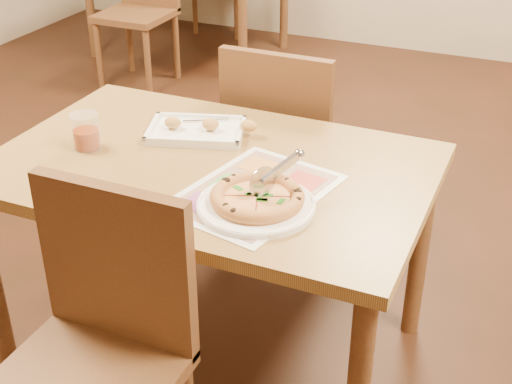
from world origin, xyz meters
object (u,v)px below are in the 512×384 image
at_px(chair_far, 284,132).
at_px(appetizer_tray, 199,131).
at_px(pizza, 257,197).
at_px(glass_tumbler, 86,133).
at_px(dining_table, 211,188).
at_px(menu, 254,192).
at_px(plate, 256,206).
at_px(chair_near, 100,324).
at_px(pizza_cutter, 275,173).

height_order(chair_far, appetizer_tray, chair_far).
height_order(pizza, glass_tumbler, glass_tumbler).
height_order(dining_table, menu, menu).
bearing_deg(pizza, plate, -90.48).
bearing_deg(plate, chair_near, -119.26).
height_order(plate, appetizer_tray, appetizer_tray).
bearing_deg(chair_near, chair_far, 90.00).
bearing_deg(chair_near, pizza, 61.20).
bearing_deg(pizza, menu, 119.87).
height_order(pizza, pizza_cutter, pizza_cutter).
distance_m(pizza, pizza_cutter, 0.08).
distance_m(chair_far, plate, 0.84).
bearing_deg(pizza, pizza_cutter, 49.97).
bearing_deg(chair_far, pizza_cutter, 109.60).
distance_m(chair_far, pizza, 0.84).
relative_size(pizza_cutter, appetizer_tray, 0.41).
bearing_deg(pizza_cutter, dining_table, 91.95).
bearing_deg(dining_table, glass_tumbler, -171.25).
distance_m(glass_tumbler, menu, 0.59).
height_order(chair_near, appetizer_tray, chair_near).
height_order(plate, menu, plate).
bearing_deg(dining_table, pizza_cutter, -28.11).
bearing_deg(pizza_cutter, chair_far, 49.66).
relative_size(dining_table, glass_tumbler, 11.71).
height_order(chair_near, menu, chair_near).
relative_size(dining_table, pizza, 5.16).
bearing_deg(dining_table, chair_near, -90.00).
height_order(dining_table, glass_tumbler, glass_tumbler).
xyz_separation_m(pizza_cutter, appetizer_tray, (-0.39, 0.30, -0.08)).
height_order(chair_near, plate, chair_near).
relative_size(chair_near, pizza_cutter, 3.12).
height_order(pizza, menu, pizza).
relative_size(pizza_cutter, glass_tumbler, 1.36).
bearing_deg(appetizer_tray, menu, -41.37).
bearing_deg(chair_far, menu, 105.11).
distance_m(dining_table, chair_far, 0.61).
bearing_deg(plate, pizza_cutter, 54.95).
bearing_deg(appetizer_tray, pizza_cutter, -38.19).
height_order(dining_table, chair_near, chair_near).
bearing_deg(glass_tumbler, appetizer_tray, 39.27).
height_order(dining_table, appetizer_tray, appetizer_tray).
relative_size(plate, pizza, 1.25).
height_order(dining_table, pizza_cutter, pizza_cutter).
distance_m(chair_near, glass_tumbler, 0.70).
distance_m(dining_table, appetizer_tray, 0.23).
height_order(chair_far, menu, chair_far).
relative_size(chair_far, pizza, 1.86).
xyz_separation_m(chair_far, pizza_cutter, (0.26, -0.74, 0.24)).
height_order(chair_near, chair_far, same).
distance_m(pizza, glass_tumbler, 0.64).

